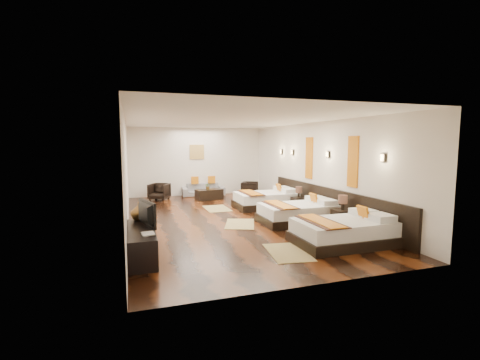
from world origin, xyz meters
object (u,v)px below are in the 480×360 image
object	(u,v)px
tv	(143,214)
sofa	(203,190)
armchair_right	(250,189)
tv_console	(141,243)
bed_far	(267,199)
table_plant	(208,186)
armchair_left	(159,192)
bed_near	(344,231)
nightstand_a	(342,217)
coffee_table	(209,195)
nightstand_b	(299,202)
bed_mid	(299,213)
figurine	(139,211)
book	(142,235)

from	to	relation	value
tv	sofa	xyz separation A→B (m)	(2.64, 6.82, -0.55)
tv	armchair_right	bearing A→B (deg)	-52.42
tv_console	armchair_right	distance (m)	7.81
bed_far	table_plant	xyz separation A→B (m)	(-1.56, 2.09, 0.26)
armchair_left	armchair_right	size ratio (longest dim) A/B	1.08
tv_console	sofa	bearing A→B (deg)	69.02
bed_near	tv	bearing A→B (deg)	170.61
nightstand_a	coffee_table	bearing A→B (deg)	112.98
nightstand_b	armchair_left	xyz separation A→B (m)	(-4.07, 3.54, 0.04)
bed_mid	table_plant	world-z (taller)	bed_mid
bed_near	tv_console	xyz separation A→B (m)	(-4.20, 0.49, -0.00)
nightstand_b	table_plant	world-z (taller)	nightstand_b
nightstand_a	tv_console	world-z (taller)	nightstand_a
bed_far	figurine	bearing A→B (deg)	-143.74
sofa	bed_far	bearing A→B (deg)	-61.45
figurine	sofa	size ratio (longest dim) A/B	0.22
bed_near	nightstand_b	world-z (taller)	bed_near
tv	armchair_left	size ratio (longest dim) A/B	1.26
sofa	nightstand_b	bearing A→B (deg)	-57.66
nightstand_a	coffee_table	distance (m)	5.77
bed_near	armchair_left	distance (m)	7.77
book	table_plant	size ratio (longest dim) A/B	1.11
bed_mid	armchair_right	bearing A→B (deg)	86.39
tv_console	figurine	world-z (taller)	figurine
sofa	armchair_left	world-z (taller)	armchair_left
tv_console	figurine	xyz separation A→B (m)	(0.00, 0.77, 0.47)
nightstand_b	bed_far	bearing A→B (deg)	130.94
nightstand_b	sofa	distance (m)	4.62
nightstand_b	tv	distance (m)	5.66
figurine	armchair_left	bearing A→B (deg)	81.39
tv	bed_mid	bearing A→B (deg)	-88.37
bed_far	armchair_left	bearing A→B (deg)	141.18
bed_near	book	size ratio (longest dim) A/B	7.16
armchair_left	figurine	bearing A→B (deg)	-69.73
armchair_right	sofa	bearing A→B (deg)	99.01
nightstand_a	figurine	world-z (taller)	figurine
bed_near	coffee_table	world-z (taller)	bed_near
nightstand_a	bed_far	bearing A→B (deg)	103.16
bed_far	armchair_left	size ratio (longest dim) A/B	2.97
table_plant	armchair_right	bearing A→B (deg)	13.21
bed_mid	armchair_right	world-z (taller)	bed_mid
tv_console	armchair_right	size ratio (longest dim) A/B	2.79
figurine	armchair_right	distance (m)	7.20
bed_near	table_plant	distance (m)	6.63
nightstand_b	armchair_right	bearing A→B (deg)	97.48
bed_near	nightstand_a	bearing A→B (deg)	56.82
nightstand_b	book	distance (m)	6.04
tv	book	xyz separation A→B (m)	(-0.05, -0.66, -0.24)
armchair_left	coffee_table	bearing A→B (deg)	11.74
book	armchair_right	xyz separation A→B (m)	(4.50, 6.85, -0.27)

